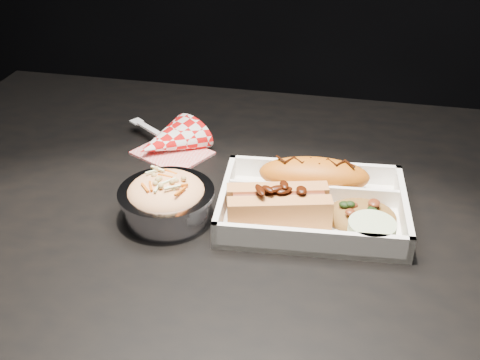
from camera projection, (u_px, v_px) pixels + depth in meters
name	position (u px, v px, depth m)	size (l,w,h in m)	color
dining_table	(254.00, 253.00, 0.90)	(1.20, 0.80, 0.75)	black
food_tray	(312.00, 209.00, 0.82)	(0.26, 0.20, 0.04)	white
fried_pastry	(314.00, 175.00, 0.86)	(0.16, 0.06, 0.05)	#C56213
hotdog	(279.00, 204.00, 0.79)	(0.15, 0.09, 0.06)	#CF8546
fried_rice_mound	(362.00, 209.00, 0.80)	(0.10, 0.08, 0.03)	brown
cupcake_liner	(371.00, 232.00, 0.76)	(0.06, 0.06, 0.03)	beige
foil_coleslaw_cup	(166.00, 198.00, 0.81)	(0.13, 0.13, 0.07)	silver
napkin_fork	(168.00, 142.00, 0.98)	(0.16, 0.15, 0.10)	red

